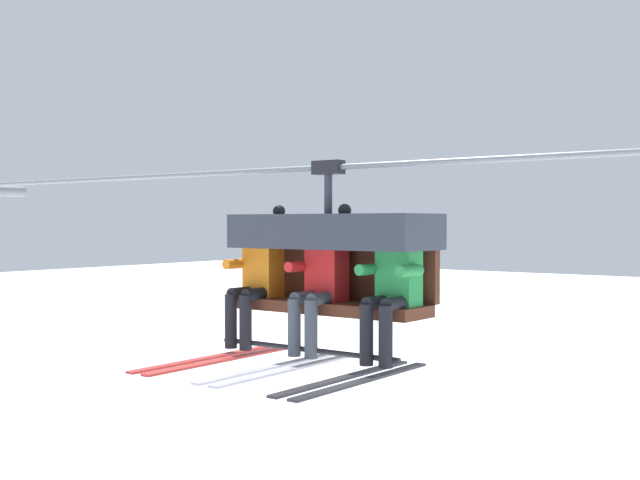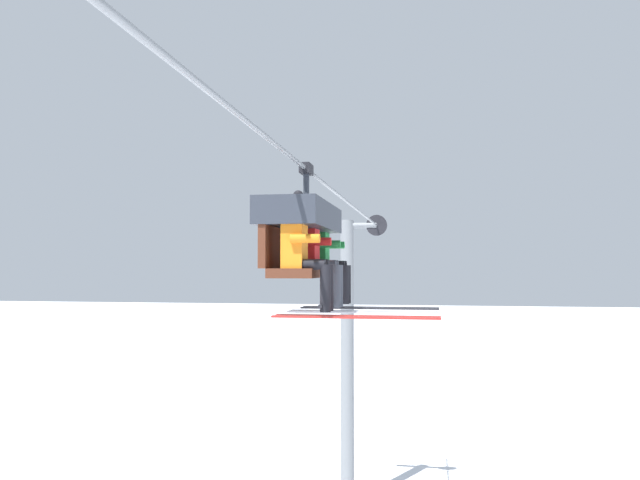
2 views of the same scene
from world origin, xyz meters
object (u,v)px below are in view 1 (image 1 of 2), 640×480
chairlift_chair (333,249)px  skier_orange (255,277)px  skier_red (319,281)px  skier_green (390,287)px

chairlift_chair → skier_orange: (-0.72, -0.21, -0.26)m
chairlift_chair → skier_red: (0.00, -0.21, -0.26)m
chairlift_chair → skier_green: (0.72, -0.22, -0.28)m
skier_red → skier_green: skier_red is taller
skier_green → chairlift_chair: bearing=162.9°
skier_orange → skier_green: (1.44, -0.01, -0.02)m
skier_orange → skier_red: (0.72, 0.00, 0.00)m
skier_orange → skier_red: bearing=0.0°
chairlift_chair → skier_orange: 0.80m
skier_orange → skier_red: same height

